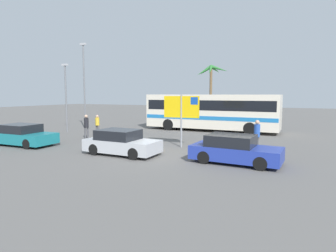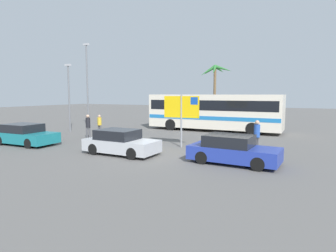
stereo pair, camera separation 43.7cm
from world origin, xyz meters
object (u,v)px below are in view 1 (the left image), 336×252
at_px(ferry_sign, 182,109).
at_px(pedestrian_by_bus, 97,123).
at_px(bus_front_coach, 211,111).
at_px(car_silver, 121,143).
at_px(pedestrian_crossing_lot, 257,133).
at_px(car_blue, 234,150).
at_px(pedestrian_near_sign, 86,125).
at_px(car_teal, 23,135).

xyz_separation_m(ferry_sign, pedestrian_by_bus, (-8.04, 2.02, -1.40)).
relative_size(bus_front_coach, car_silver, 2.85).
relative_size(bus_front_coach, pedestrian_crossing_lot, 6.35).
distance_m(car_blue, pedestrian_by_bus, 12.72).
bearing_deg(car_silver, pedestrian_near_sign, 148.98).
height_order(car_blue, pedestrian_crossing_lot, pedestrian_crossing_lot).
bearing_deg(pedestrian_near_sign, ferry_sign, 35.40).
bearing_deg(car_silver, ferry_sign, 58.18).
height_order(car_blue, pedestrian_near_sign, pedestrian_near_sign).
xyz_separation_m(ferry_sign, pedestrian_crossing_lot, (4.34, 0.26, -1.25)).
relative_size(ferry_sign, pedestrian_crossing_lot, 1.77).
height_order(bus_front_coach, pedestrian_by_bus, bus_front_coach).
xyz_separation_m(ferry_sign, pedestrian_near_sign, (-7.33, -0.06, -1.28)).
height_order(car_teal, pedestrian_crossing_lot, pedestrian_crossing_lot).
xyz_separation_m(ferry_sign, car_teal, (-9.36, -3.65, -1.69)).
xyz_separation_m(car_teal, car_silver, (7.21, 0.33, -0.00)).
height_order(ferry_sign, car_teal, ferry_sign).
xyz_separation_m(bus_front_coach, car_teal, (-8.62, -12.04, -1.15)).
bearing_deg(pedestrian_crossing_lot, pedestrian_by_bus, -159.32).
relative_size(bus_front_coach, ferry_sign, 3.58).
bearing_deg(ferry_sign, pedestrian_near_sign, 175.35).
distance_m(car_teal, pedestrian_near_sign, 4.13).
xyz_separation_m(pedestrian_crossing_lot, pedestrian_near_sign, (-11.68, -0.32, -0.03)).
bearing_deg(car_teal, pedestrian_near_sign, 59.08).
height_order(ferry_sign, pedestrian_by_bus, ferry_sign).
relative_size(car_silver, pedestrian_by_bus, 2.54).
distance_m(ferry_sign, car_teal, 10.18).
bearing_deg(pedestrian_by_bus, car_teal, 168.45).
bearing_deg(car_silver, pedestrian_crossing_lot, 29.92).
bearing_deg(bus_front_coach, pedestrian_crossing_lot, -58.03).
bearing_deg(pedestrian_by_bus, car_silver, -130.58).
relative_size(bus_front_coach, car_blue, 2.74).
relative_size(car_blue, pedestrian_near_sign, 2.37).
distance_m(ferry_sign, pedestrian_crossing_lot, 4.53).
bearing_deg(pedestrian_crossing_lot, car_blue, -72.27).
distance_m(bus_front_coach, pedestrian_near_sign, 10.76).
bearing_deg(pedestrian_near_sign, car_blue, 21.54).
xyz_separation_m(bus_front_coach, car_silver, (-1.41, -11.71, -1.15)).
distance_m(bus_front_coach, ferry_sign, 8.45).
bearing_deg(car_blue, bus_front_coach, 115.14).
bearing_deg(pedestrian_near_sign, car_teal, -84.54).
height_order(pedestrian_near_sign, pedestrian_by_bus, pedestrian_near_sign).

